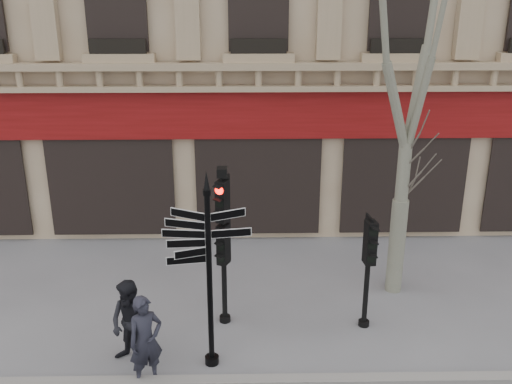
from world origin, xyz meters
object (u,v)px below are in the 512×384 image
plane_tree (417,19)px  pedestrian_a (146,341)px  fingerpost (208,239)px  pedestrian_b (131,323)px  traffic_signal_secondary (369,254)px  traffic_signal_main (223,228)px

plane_tree → pedestrian_a: size_ratio=5.07×
fingerpost → pedestrian_a: (-1.11, -0.52, -1.71)m
plane_tree → pedestrian_b: size_ratio=5.12×
traffic_signal_secondary → plane_tree: (0.99, 1.50, 4.45)m
plane_tree → pedestrian_b: bearing=-154.5°
traffic_signal_secondary → pedestrian_a: size_ratio=1.39×
traffic_signal_main → fingerpost: bearing=-73.9°
pedestrian_b → fingerpost: bearing=24.5°
traffic_signal_main → traffic_signal_secondary: 2.97m
fingerpost → pedestrian_b: (-1.48, 0.05, -1.72)m
plane_tree → fingerpost: bearing=-146.5°
pedestrian_a → pedestrian_b: 0.68m
pedestrian_a → traffic_signal_secondary: bearing=-9.9°
plane_tree → traffic_signal_main: bearing=-161.9°
traffic_signal_main → plane_tree: size_ratio=0.39×
traffic_signal_secondary → pedestrian_a: traffic_signal_secondary is taller
traffic_signal_main → plane_tree: (3.91, 1.28, 3.96)m
traffic_signal_secondary → plane_tree: 4.80m
fingerpost → pedestrian_a: fingerpost is taller
pedestrian_b → pedestrian_a: bearing=-30.8°
pedestrian_b → plane_tree: bearing=52.1°
traffic_signal_main → plane_tree: 5.71m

